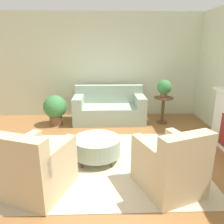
% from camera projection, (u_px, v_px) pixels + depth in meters
% --- Properties ---
extents(ground_plane, '(16.00, 16.00, 0.00)m').
position_uv_depth(ground_plane, '(104.00, 163.00, 3.79)').
color(ground_plane, '#996638').
extents(wall_back, '(9.49, 0.12, 2.80)m').
position_uv_depth(wall_back, '(104.00, 66.00, 6.07)').
color(wall_back, beige).
rests_on(wall_back, ground_plane).
extents(rug, '(3.24, 2.43, 0.01)m').
position_uv_depth(rug, '(104.00, 162.00, 3.79)').
color(rug, beige).
rests_on(rug, ground_plane).
extents(couch, '(1.83, 0.89, 0.92)m').
position_uv_depth(couch, '(109.00, 109.00, 5.78)').
color(couch, '#9EB29E').
rests_on(couch, ground_plane).
extents(armchair_left, '(0.98, 1.05, 0.93)m').
position_uv_depth(armchair_left, '(37.00, 169.00, 2.93)').
color(armchair_left, '#C6B289').
rests_on(armchair_left, rug).
extents(armchair_right, '(0.98, 1.05, 0.93)m').
position_uv_depth(armchair_right, '(171.00, 167.00, 2.98)').
color(armchair_right, '#C6B289').
rests_on(armchair_right, rug).
extents(ottoman_table, '(0.82, 0.82, 0.42)m').
position_uv_depth(ottoman_table, '(97.00, 146.00, 3.79)').
color(ottoman_table, '#9EB29E').
rests_on(ottoman_table, rug).
extents(side_table, '(0.48, 0.48, 0.69)m').
position_uv_depth(side_table, '(163.00, 106.00, 5.61)').
color(side_table, brown).
rests_on(side_table, ground_plane).
extents(potted_plant_on_side_table, '(0.36, 0.36, 0.44)m').
position_uv_depth(potted_plant_on_side_table, '(164.00, 88.00, 5.47)').
color(potted_plant_on_side_table, brown).
rests_on(potted_plant_on_side_table, side_table).
extents(potted_plant_floor, '(0.58, 0.58, 0.76)m').
position_uv_depth(potted_plant_floor, '(55.00, 108.00, 5.49)').
color(potted_plant_floor, brown).
rests_on(potted_plant_floor, ground_plane).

